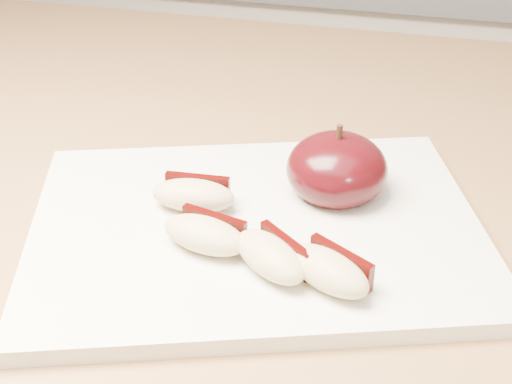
# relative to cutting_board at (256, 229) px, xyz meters

# --- Properties ---
(back_cabinet) EXTENTS (2.40, 0.62, 0.94)m
(back_cabinet) POSITION_rel_cutting_board_xyz_m (0.04, 0.83, -0.44)
(back_cabinet) COLOR silver
(back_cabinet) RESTS_ON ground
(cutting_board) EXTENTS (0.37, 0.32, 0.01)m
(cutting_board) POSITION_rel_cutting_board_xyz_m (0.00, 0.00, 0.00)
(cutting_board) COLOR silver
(cutting_board) RESTS_ON island_counter
(apple_half) EXTENTS (0.08, 0.08, 0.06)m
(apple_half) POSITION_rel_cutting_board_xyz_m (0.05, 0.05, 0.03)
(apple_half) COLOR black
(apple_half) RESTS_ON cutting_board
(apple_wedge_a) EXTENTS (0.06, 0.03, 0.02)m
(apple_wedge_a) POSITION_rel_cutting_board_xyz_m (-0.05, 0.01, 0.02)
(apple_wedge_a) COLOR tan
(apple_wedge_a) RESTS_ON cutting_board
(apple_wedge_b) EXTENTS (0.07, 0.04, 0.02)m
(apple_wedge_b) POSITION_rel_cutting_board_xyz_m (-0.02, -0.04, 0.02)
(apple_wedge_b) COLOR tan
(apple_wedge_b) RESTS_ON cutting_board
(apple_wedge_c) EXTENTS (0.07, 0.06, 0.02)m
(apple_wedge_c) POSITION_rel_cutting_board_xyz_m (0.02, -0.05, 0.02)
(apple_wedge_c) COLOR tan
(apple_wedge_c) RESTS_ON cutting_board
(apple_wedge_d) EXTENTS (0.07, 0.06, 0.02)m
(apple_wedge_d) POSITION_rel_cutting_board_xyz_m (0.06, -0.05, 0.02)
(apple_wedge_d) COLOR tan
(apple_wedge_d) RESTS_ON cutting_board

